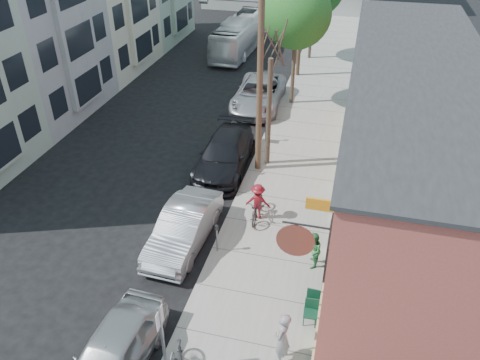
% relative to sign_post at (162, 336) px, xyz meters
% --- Properties ---
extents(ground, '(120.00, 120.00, 0.00)m').
position_rel_sign_post_xyz_m(ground, '(-2.35, 5.65, -1.83)').
color(ground, black).
extents(sidewalk, '(4.50, 58.00, 0.15)m').
position_rel_sign_post_xyz_m(sidewalk, '(1.90, 16.65, -1.76)').
color(sidewalk, gray).
rests_on(sidewalk, ground).
extents(cafe_building, '(6.60, 20.20, 6.61)m').
position_rel_sign_post_xyz_m(cafe_building, '(6.64, 10.64, 1.47)').
color(cafe_building, '#AE4B40').
rests_on(cafe_building, ground).
extents(apartment_row, '(6.30, 32.00, 9.00)m').
position_rel_sign_post_xyz_m(apartment_row, '(-14.20, 19.65, 2.67)').
color(apartment_row, '#A0B195').
rests_on(apartment_row, ground).
extents(sign_post, '(0.07, 0.45, 2.80)m').
position_rel_sign_post_xyz_m(sign_post, '(0.00, 0.00, 0.00)').
color(sign_post, slate).
rests_on(sign_post, sidewalk).
extents(parking_meter_near, '(0.14, 0.14, 1.24)m').
position_rel_sign_post_xyz_m(parking_meter_near, '(-0.10, 5.52, -0.85)').
color(parking_meter_near, slate).
rests_on(parking_meter_near, sidewalk).
extents(parking_meter_far, '(0.14, 0.14, 1.24)m').
position_rel_sign_post_xyz_m(parking_meter_far, '(-0.10, 14.80, -0.85)').
color(parking_meter_far, slate).
rests_on(parking_meter_far, sidewalk).
extents(utility_pole_near, '(3.57, 0.28, 10.00)m').
position_rel_sign_post_xyz_m(utility_pole_near, '(0.04, 11.95, 3.58)').
color(utility_pole_near, '#503A28').
rests_on(utility_pole_near, sidewalk).
extents(utility_pole_far, '(1.80, 0.28, 10.00)m').
position_rel_sign_post_xyz_m(utility_pole_far, '(0.10, 25.46, 3.51)').
color(utility_pole_far, '#503A28').
rests_on(utility_pole_far, sidewalk).
extents(tree_bare, '(0.24, 0.24, 5.46)m').
position_rel_sign_post_xyz_m(tree_bare, '(0.45, 12.58, 1.05)').
color(tree_bare, '#44392C').
rests_on(tree_bare, sidewalk).
extents(tree_leafy_mid, '(4.07, 4.07, 7.59)m').
position_rel_sign_post_xyz_m(tree_leafy_mid, '(0.45, 20.41, 3.86)').
color(tree_leafy_mid, '#44392C').
rests_on(tree_leafy_mid, sidewalk).
extents(patio_chair_a, '(0.53, 0.53, 0.88)m').
position_rel_sign_post_xyz_m(patio_chair_a, '(3.85, 2.91, -1.24)').
color(patio_chair_a, '#103A27').
rests_on(patio_chair_a, sidewalk).
extents(patio_chair_b, '(0.52, 0.52, 0.88)m').
position_rel_sign_post_xyz_m(patio_chair_b, '(3.85, 3.33, -1.24)').
color(patio_chair_b, '#103A27').
rests_on(patio_chair_b, sidewalk).
extents(patron_grey, '(0.59, 0.78, 1.92)m').
position_rel_sign_post_xyz_m(patron_grey, '(3.17, 1.30, -0.72)').
color(patron_grey, gray).
rests_on(patron_grey, sidewalk).
extents(patron_green, '(0.62, 0.77, 1.51)m').
position_rel_sign_post_xyz_m(patron_green, '(3.58, 5.60, -0.93)').
color(patron_green, '#348344').
rests_on(patron_green, sidewalk).
extents(cyclist, '(1.09, 0.66, 1.64)m').
position_rel_sign_post_xyz_m(cyclist, '(0.96, 8.01, -0.86)').
color(cyclist, maroon).
rests_on(cyclist, sidewalk).
extents(cyclist_bike, '(0.75, 2.04, 1.06)m').
position_rel_sign_post_xyz_m(cyclist_bike, '(0.96, 8.01, -1.15)').
color(cyclist_bike, black).
rests_on(cyclist_bike, sidewalk).
extents(car_0, '(2.06, 4.66, 1.56)m').
position_rel_sign_post_xyz_m(car_0, '(-1.55, -0.22, -1.05)').
color(car_0, '#9FA3A7').
rests_on(car_0, ground).
extents(car_1, '(1.91, 4.93, 1.60)m').
position_rel_sign_post_xyz_m(car_1, '(-1.55, 5.79, -1.03)').
color(car_1, '#A9AAB1').
rests_on(car_1, ground).
extents(car_2, '(2.50, 5.76, 1.65)m').
position_rel_sign_post_xyz_m(car_2, '(-1.55, 11.73, -1.01)').
color(car_2, black).
rests_on(car_2, ground).
extents(car_3, '(3.07, 6.30, 1.72)m').
position_rel_sign_post_xyz_m(car_3, '(-1.55, 19.60, -0.97)').
color(car_3, '#9FA0A7').
rests_on(car_3, ground).
extents(bus, '(2.70, 10.06, 2.78)m').
position_rel_sign_post_xyz_m(bus, '(-5.43, 30.23, -0.44)').
color(bus, white).
rests_on(bus, ground).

